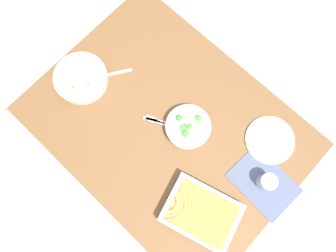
{
  "coord_description": "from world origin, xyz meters",
  "views": [
    {
      "loc": [
        -0.23,
        0.24,
        2.15
      ],
      "look_at": [
        0.0,
        0.0,
        0.74
      ],
      "focal_mm": 34.12,
      "sensor_mm": 36.0,
      "label": 1
    }
  ],
  "objects_px": {
    "stew_bowl": "(81,78)",
    "side_plate": "(270,140)",
    "spoon_by_stew": "(108,75)",
    "drink_cup": "(266,182)",
    "broccoli_bowl": "(188,127)",
    "fork_on_table": "(161,123)",
    "baking_dish": "(201,213)",
    "spoon_by_broccoli": "(167,123)"
  },
  "relations": [
    {
      "from": "stew_bowl",
      "to": "side_plate",
      "type": "distance_m",
      "value": 0.9
    },
    {
      "from": "spoon_by_stew",
      "to": "stew_bowl",
      "type": "bearing_deg",
      "value": 56.8
    },
    {
      "from": "drink_cup",
      "to": "spoon_by_stew",
      "type": "height_order",
      "value": "drink_cup"
    },
    {
      "from": "broccoli_bowl",
      "to": "fork_on_table",
      "type": "distance_m",
      "value": 0.12
    },
    {
      "from": "broccoli_bowl",
      "to": "baking_dish",
      "type": "height_order",
      "value": "broccoli_bowl"
    },
    {
      "from": "baking_dish",
      "to": "side_plate",
      "type": "relative_size",
      "value": 1.58
    },
    {
      "from": "drink_cup",
      "to": "broccoli_bowl",
      "type": "bearing_deg",
      "value": 6.81
    },
    {
      "from": "stew_bowl",
      "to": "baking_dish",
      "type": "bearing_deg",
      "value": 175.25
    },
    {
      "from": "drink_cup",
      "to": "spoon_by_stew",
      "type": "relative_size",
      "value": 0.54
    },
    {
      "from": "side_plate",
      "to": "spoon_by_broccoli",
      "type": "distance_m",
      "value": 0.47
    },
    {
      "from": "fork_on_table",
      "to": "baking_dish",
      "type": "bearing_deg",
      "value": 156.52
    },
    {
      "from": "side_plate",
      "to": "fork_on_table",
      "type": "relative_size",
      "value": 1.28
    },
    {
      "from": "stew_bowl",
      "to": "drink_cup",
      "type": "relative_size",
      "value": 2.9
    },
    {
      "from": "side_plate",
      "to": "spoon_by_stew",
      "type": "xyz_separation_m",
      "value": [
        0.75,
        0.28,
        -0.0
      ]
    },
    {
      "from": "fork_on_table",
      "to": "spoon_by_broccoli",
      "type": "bearing_deg",
      "value": -139.79
    },
    {
      "from": "side_plate",
      "to": "fork_on_table",
      "type": "distance_m",
      "value": 0.49
    },
    {
      "from": "fork_on_table",
      "to": "drink_cup",
      "type": "bearing_deg",
      "value": -167.58
    },
    {
      "from": "stew_bowl",
      "to": "fork_on_table",
      "type": "height_order",
      "value": "stew_bowl"
    },
    {
      "from": "broccoli_bowl",
      "to": "baking_dish",
      "type": "relative_size",
      "value": 0.58
    },
    {
      "from": "baking_dish",
      "to": "spoon_by_stew",
      "type": "xyz_separation_m",
      "value": [
        0.74,
        -0.17,
        -0.03
      ]
    },
    {
      "from": "side_plate",
      "to": "drink_cup",
      "type": "bearing_deg",
      "value": 121.57
    },
    {
      "from": "baking_dish",
      "to": "side_plate",
      "type": "bearing_deg",
      "value": -92.12
    },
    {
      "from": "stew_bowl",
      "to": "spoon_by_broccoli",
      "type": "height_order",
      "value": "stew_bowl"
    },
    {
      "from": "broccoli_bowl",
      "to": "fork_on_table",
      "type": "relative_size",
      "value": 1.18
    },
    {
      "from": "drink_cup",
      "to": "side_plate",
      "type": "bearing_deg",
      "value": -58.43
    },
    {
      "from": "baking_dish",
      "to": "side_plate",
      "type": "distance_m",
      "value": 0.45
    },
    {
      "from": "drink_cup",
      "to": "spoon_by_stew",
      "type": "xyz_separation_m",
      "value": [
        0.85,
        0.11,
        -0.03
      ]
    },
    {
      "from": "stew_bowl",
      "to": "side_plate",
      "type": "relative_size",
      "value": 1.12
    },
    {
      "from": "baking_dish",
      "to": "spoon_by_broccoli",
      "type": "bearing_deg",
      "value": -26.87
    },
    {
      "from": "broccoli_bowl",
      "to": "side_plate",
      "type": "bearing_deg",
      "value": -145.27
    },
    {
      "from": "baking_dish",
      "to": "broccoli_bowl",
      "type": "bearing_deg",
      "value": -39.0
    },
    {
      "from": "baking_dish",
      "to": "spoon_by_broccoli",
      "type": "relative_size",
      "value": 2.15
    },
    {
      "from": "stew_bowl",
      "to": "spoon_by_broccoli",
      "type": "distance_m",
      "value": 0.45
    },
    {
      "from": "stew_bowl",
      "to": "fork_on_table",
      "type": "xyz_separation_m",
      "value": [
        -0.41,
        -0.1,
        -0.03
      ]
    },
    {
      "from": "drink_cup",
      "to": "fork_on_table",
      "type": "height_order",
      "value": "drink_cup"
    },
    {
      "from": "spoon_by_stew",
      "to": "fork_on_table",
      "type": "xyz_separation_m",
      "value": [
        -0.34,
        -0.0,
        -0.0
      ]
    },
    {
      "from": "broccoli_bowl",
      "to": "side_plate",
      "type": "distance_m",
      "value": 0.37
    },
    {
      "from": "drink_cup",
      "to": "side_plate",
      "type": "height_order",
      "value": "drink_cup"
    },
    {
      "from": "spoon_by_stew",
      "to": "spoon_by_broccoli",
      "type": "relative_size",
      "value": 0.97
    },
    {
      "from": "side_plate",
      "to": "fork_on_table",
      "type": "height_order",
      "value": "side_plate"
    },
    {
      "from": "drink_cup",
      "to": "side_plate",
      "type": "xyz_separation_m",
      "value": [
        0.1,
        -0.16,
        -0.03
      ]
    },
    {
      "from": "drink_cup",
      "to": "spoon_by_stew",
      "type": "distance_m",
      "value": 0.86
    }
  ]
}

